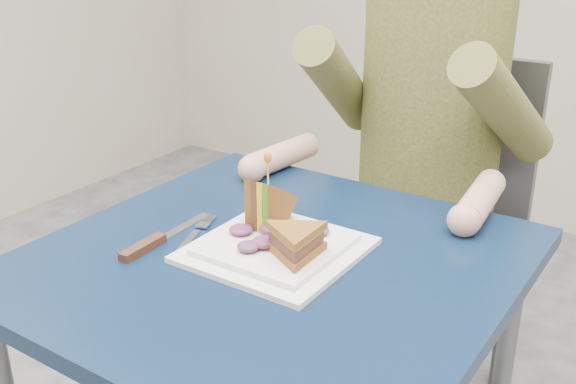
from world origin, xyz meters
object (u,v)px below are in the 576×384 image
Objects in this scene: chair at (437,210)px; plate at (276,248)px; diner at (431,76)px; sandwich_flat at (296,242)px; fork at (191,238)px; knife at (151,243)px; table at (273,297)px; sandwich_upright at (268,208)px.

plate is at bearing -90.05° from chair.
sandwich_flat is (0.05, -0.64, -0.14)m from diner.
diner reaches higher than fork.
knife is at bearing -104.87° from diner.
table is 0.75m from chair.
diner is at bearing 75.13° from knife.
sandwich_upright is at bearing 130.18° from table.
sandwich_flat is 0.72× the size of knife.
plate is 0.21m from knife.
knife reaches higher than fork.
plate is at bearing 27.62° from knife.
sandwich_upright is (-0.05, 0.04, 0.05)m from plate.
chair is 1.25× the size of diner.
sandwich_flat is at bearing -13.20° from table.
plate is 1.49× the size of fork.
fork is 0.07m from knife.
sandwich_upright is 0.14m from fork.
sandwich_flat is 0.21m from fork.
chair is at bearing 85.96° from sandwich_upright.
table is 0.23m from knife.
sandwich_upright is 0.21m from knife.
sandwich_flat is at bearing -24.44° from plate.
sandwich_upright is (-0.05, 0.06, 0.13)m from table.
sandwich_flat is (0.05, -0.01, 0.12)m from table.
chair is 5.87× the size of sandwich_flat.
knife is (-0.19, -0.10, -0.00)m from plate.
table is at bearing -90.00° from diner.
table is 5.48× the size of sandwich_upright.
table is 0.14m from sandwich_flat.
chair is 4.20× the size of knife.
table is 0.68m from diner.
chair reaches higher than fork.
plate is 1.17× the size of knife.
plate is at bearing 155.56° from sandwich_flat.
diner reaches higher than table.
plate is at bearing -90.06° from diner.
plate reaches higher than fork.
sandwich_upright reaches higher than fork.
diner is at bearing 89.94° from plate.
table is 2.88× the size of plate.
fork is at bearing -169.49° from table.
sandwich_upright is 0.62× the size of knife.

